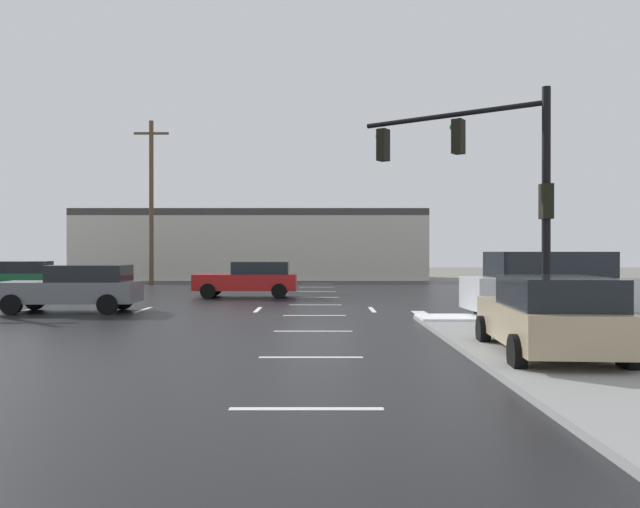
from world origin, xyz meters
TOP-DOWN VIEW (x-y plane):
  - ground_plane at (0.00, 0.00)m, footprint 120.00×120.00m
  - road_asphalt at (0.00, 0.00)m, footprint 44.00×44.00m
  - snow_strip_curbside at (5.00, -4.00)m, footprint 4.00×1.60m
  - lane_markings at (1.20, -1.38)m, footprint 36.15×36.15m
  - traffic_signal_mast at (4.77, -5.08)m, footprint 4.51×3.33m
  - fire_hydrant at (5.65, -7.59)m, footprint 0.48×0.26m
  - strip_building_background at (-4.86, 26.22)m, footprint 25.37×8.00m
  - sedan_red at (-2.95, 6.05)m, footprint 4.55×2.06m
  - sedan_tan at (4.46, -10.32)m, footprint 2.28×4.63m
  - suv_silver at (6.92, -3.46)m, footprint 4.94×2.45m
  - sedan_green at (-13.37, 7.68)m, footprint 4.67×2.40m
  - sedan_grey at (-8.05, -0.86)m, footprint 4.58×2.12m
  - utility_pole_distant at (-10.58, 18.31)m, footprint 2.20×0.28m

SIDE VIEW (x-z plane):
  - ground_plane at x=0.00m, z-range 0.00..0.00m
  - road_asphalt at x=0.00m, z-range 0.00..0.02m
  - lane_markings at x=1.20m, z-range 0.02..0.03m
  - snow_strip_curbside at x=5.00m, z-range 0.14..0.20m
  - fire_hydrant at x=5.65m, z-range 0.14..0.93m
  - sedan_red at x=-2.95m, z-range 0.06..1.64m
  - sedan_tan at x=4.46m, z-range 0.06..1.64m
  - sedan_green at x=-13.37m, z-range 0.06..1.64m
  - sedan_grey at x=-8.05m, z-range 0.06..1.64m
  - suv_silver at x=6.92m, z-range 0.08..2.11m
  - strip_building_background at x=-4.86m, z-range 0.00..5.10m
  - traffic_signal_mast at x=4.77m, z-range 1.17..7.30m
  - utility_pole_distant at x=-10.58m, z-range 0.22..10.61m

